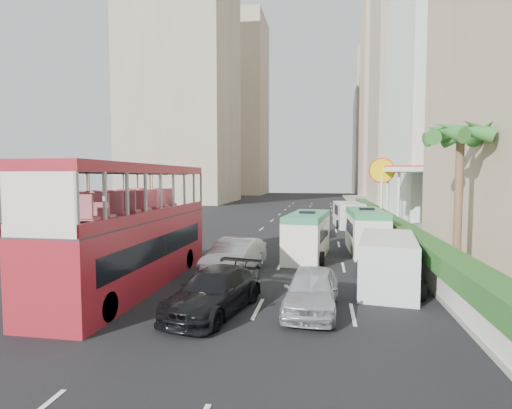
% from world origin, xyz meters
% --- Properties ---
extents(ground_plane, '(200.00, 200.00, 0.00)m').
position_xyz_m(ground_plane, '(0.00, 0.00, 0.00)').
color(ground_plane, black).
rests_on(ground_plane, ground).
extents(double_decker_bus, '(2.50, 11.00, 5.06)m').
position_xyz_m(double_decker_bus, '(-6.00, 0.00, 2.53)').
color(double_decker_bus, maroon).
rests_on(double_decker_bus, ground).
extents(car_silver_lane_a, '(2.38, 5.10, 1.62)m').
position_xyz_m(car_silver_lane_a, '(-2.33, 2.87, 0.00)').
color(car_silver_lane_a, '#BABDC2').
rests_on(car_silver_lane_a, ground).
extents(car_silver_lane_b, '(1.94, 4.38, 1.46)m').
position_xyz_m(car_silver_lane_b, '(1.43, -1.89, 0.00)').
color(car_silver_lane_b, '#BABDC2').
rests_on(car_silver_lane_b, ground).
extents(car_black, '(2.95, 5.20, 1.42)m').
position_xyz_m(car_black, '(-1.80, -2.53, 0.00)').
color(car_black, black).
rests_on(car_black, ground).
extents(van_asset, '(2.07, 4.43, 1.23)m').
position_xyz_m(van_asset, '(0.96, 15.86, 0.00)').
color(van_asset, silver).
rests_on(van_asset, ground).
extents(minibus_near, '(2.52, 5.86, 2.52)m').
position_xyz_m(minibus_near, '(0.89, 7.19, 1.26)').
color(minibus_near, silver).
rests_on(minibus_near, ground).
extents(minibus_far, '(2.13, 5.88, 2.58)m').
position_xyz_m(minibus_far, '(4.31, 9.37, 1.29)').
color(minibus_far, silver).
rests_on(minibus_far, ground).
extents(panel_van_near, '(2.81, 5.50, 2.10)m').
position_xyz_m(panel_van_near, '(4.42, 1.64, 1.05)').
color(panel_van_near, silver).
rests_on(panel_van_near, ground).
extents(panel_van_far, '(2.67, 5.69, 2.21)m').
position_xyz_m(panel_van_far, '(3.98, 22.00, 1.10)').
color(panel_van_far, silver).
rests_on(panel_van_far, ground).
extents(sidewalk, '(6.00, 120.00, 0.18)m').
position_xyz_m(sidewalk, '(9.00, 25.00, 0.09)').
color(sidewalk, '#99968C').
rests_on(sidewalk, ground).
extents(kerb_wall, '(0.30, 44.00, 1.00)m').
position_xyz_m(kerb_wall, '(6.20, 14.00, 0.68)').
color(kerb_wall, silver).
rests_on(kerb_wall, sidewalk).
extents(hedge, '(1.10, 44.00, 0.70)m').
position_xyz_m(hedge, '(6.20, 14.00, 1.53)').
color(hedge, '#2D6626').
rests_on(hedge, kerb_wall).
extents(palm_tree, '(0.36, 0.36, 6.40)m').
position_xyz_m(palm_tree, '(7.80, 4.00, 3.38)').
color(palm_tree, brown).
rests_on(palm_tree, sidewalk).
extents(shell_station, '(6.50, 8.00, 5.50)m').
position_xyz_m(shell_station, '(10.00, 23.00, 2.75)').
color(shell_station, silver).
rests_on(shell_station, ground).
extents(tower_mid, '(16.00, 16.00, 50.00)m').
position_xyz_m(tower_mid, '(18.00, 58.00, 25.00)').
color(tower_mid, '#B2A18C').
rests_on(tower_mid, ground).
extents(tower_far_a, '(14.00, 14.00, 44.00)m').
position_xyz_m(tower_far_a, '(17.00, 82.00, 22.00)').
color(tower_far_a, tan).
rests_on(tower_far_a, ground).
extents(tower_far_b, '(14.00, 14.00, 40.00)m').
position_xyz_m(tower_far_b, '(17.00, 104.00, 20.00)').
color(tower_far_b, '#B2A18C').
rests_on(tower_far_b, ground).
extents(tower_left_a, '(18.00, 18.00, 52.00)m').
position_xyz_m(tower_left_a, '(-24.00, 55.00, 26.00)').
color(tower_left_a, '#B2A18C').
rests_on(tower_left_a, ground).
extents(tower_left_b, '(16.00, 16.00, 46.00)m').
position_xyz_m(tower_left_b, '(-22.00, 90.00, 23.00)').
color(tower_left_b, tan).
rests_on(tower_left_b, ground).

